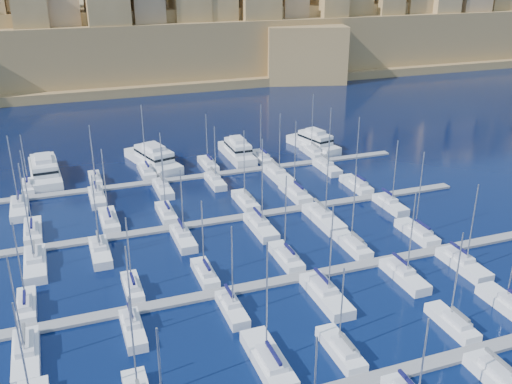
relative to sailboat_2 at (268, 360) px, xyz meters
name	(u,v)px	position (x,y,z in m)	size (l,w,h in m)	color
ground	(268,242)	(10.88, 27.90, -0.77)	(600.00, 600.00, 0.00)	black
pontoon_near	(383,377)	(10.88, -6.10, -0.57)	(84.00, 2.00, 0.40)	slate
pontoon_mid_near	(299,277)	(10.88, 15.90, -0.57)	(84.00, 2.00, 0.40)	slate
pontoon_mid_far	(248,216)	(10.88, 37.90, -0.57)	(84.00, 2.00, 0.40)	slate
pontoon_far	(213,175)	(10.88, 59.90, -0.57)	(84.00, 2.00, 0.40)	slate
sailboat_2	(268,360)	(0.00, 0.00, 0.00)	(3.14, 10.45, 15.53)	silver
sailboat_3	(341,350)	(8.49, -1.07, -0.05)	(2.48, 8.28, 11.40)	silver
sailboat_4	(452,323)	(23.73, -1.19, -0.04)	(2.41, 8.02, 13.10)	silver
sailboat_5	(509,305)	(33.04, -0.54, -0.02)	(2.80, 9.35, 14.44)	silver
sailboat_10	(505,384)	(22.01, -12.03, -0.02)	(3.03, 10.11, 13.49)	silver
sailboat_12	(27,306)	(-25.27, 20.72, -0.04)	(2.35, 7.85, 12.69)	silver
sailboat_13	(133,288)	(-11.80, 20.51, -0.06)	(2.22, 7.41, 11.27)	silver
sailboat_14	(205,273)	(-1.57, 20.68, -0.05)	(2.33, 7.77, 11.99)	silver
sailboat_15	(286,257)	(11.07, 21.13, -0.03)	(2.60, 8.68, 13.84)	silver
sailboat_16	(353,245)	(22.31, 21.05, -0.03)	(2.56, 8.53, 13.80)	silver
sailboat_17	(417,232)	(34.29, 21.31, -0.02)	(2.72, 9.05, 14.65)	silver
sailboat_18	(26,356)	(-25.27, 10.17, -0.02)	(2.91, 9.70, 14.17)	silver
sailboat_19	(133,329)	(-13.23, 11.05, -0.05)	(2.37, 7.90, 12.50)	silver
sailboat_20	(232,308)	(-0.68, 11.09, -0.04)	(2.35, 7.82, 12.82)	silver
sailboat_21	(326,295)	(12.00, 9.77, -0.01)	(3.15, 10.51, 14.47)	silver
sailboat_22	(404,275)	(24.57, 10.46, -0.02)	(2.73, 9.10, 14.02)	silver
sailboat_23	(463,264)	(34.48, 10.25, -0.02)	(2.86, 9.54, 13.77)	silver
sailboat_24	(33,231)	(-24.39, 43.38, -0.02)	(2.75, 9.18, 14.73)	silver
sailboat_25	(109,220)	(-12.21, 43.39, -0.03)	(2.76, 9.21, 13.58)	silver
sailboat_26	(166,213)	(-2.43, 42.96, -0.04)	(2.50, 8.34, 12.99)	silver
sailboat_27	(246,201)	(12.34, 43.21, -0.02)	(2.66, 8.85, 14.30)	silver
sailboat_28	(295,193)	(22.55, 43.68, -0.01)	(2.94, 9.80, 14.93)	silver
sailboat_29	(356,185)	(35.49, 43.32, -0.02)	(2.72, 9.07, 14.59)	silver
sailboat_30	(35,264)	(-24.12, 31.88, 0.01)	(3.09, 10.28, 16.80)	silver
sailboat_31	(100,252)	(-14.83, 32.43, -0.03)	(2.75, 9.18, 13.70)	silver
sailboat_32	(183,238)	(-1.90, 32.61, -0.04)	(2.64, 8.80, 12.75)	silver
sailboat_33	(261,226)	(11.17, 32.14, 0.00)	(2.93, 9.75, 16.40)	silver
sailboat_34	(323,218)	(22.44, 31.52, 0.01)	(3.31, 11.03, 16.15)	silver
sailboat_35	(390,204)	(36.47, 32.75, -0.04)	(2.55, 8.51, 13.24)	silver
sailboat_36	(28,187)	(-25.17, 64.57, -0.06)	(2.26, 7.53, 11.42)	silver
sailboat_37	(95,179)	(-12.49, 64.51, -0.07)	(2.23, 7.42, 10.56)	silver
sailboat_38	(147,171)	(-1.93, 65.29, -0.02)	(2.70, 9.01, 15.06)	silver
sailboat_39	(208,164)	(11.40, 65.14, -0.05)	(2.61, 8.71, 12.03)	silver
sailboat_40	(262,158)	(23.81, 65.23, -0.04)	(2.67, 8.89, 13.01)	silver
sailboat_41	(312,152)	(36.28, 65.16, -0.02)	(2.62, 8.74, 14.34)	silver
sailboat_42	(20,208)	(-26.61, 54.03, -0.01)	(2.99, 9.98, 14.69)	silver
sailboat_43	(97,197)	(-13.09, 54.56, -0.02)	(2.67, 8.90, 15.01)	silver
sailboat_44	(163,189)	(-0.66, 54.52, -0.04)	(2.69, 8.98, 12.41)	silver
sailboat_45	(215,181)	(9.96, 54.89, -0.05)	(2.47, 8.24, 12.44)	silver
sailboat_46	(278,175)	(23.09, 53.76, -0.01)	(3.16, 10.54, 14.18)	silver
sailboat_47	(327,167)	(34.69, 54.50, -0.02)	(2.71, 9.02, 14.16)	silver
motor_yacht_a	(45,170)	(-21.89, 70.33, 0.96)	(6.44, 18.83, 5.25)	silver
motor_yacht_b	(153,158)	(0.49, 70.21, 0.96)	(10.12, 19.11, 5.25)	silver
motor_yacht_c	(237,151)	(19.25, 68.70, 0.96)	(4.67, 15.23, 5.25)	silver
motor_yacht_d	(314,142)	(38.35, 68.70, 0.96)	(8.04, 15.83, 5.25)	silver
fortified_city	(122,34)	(10.70, 183.16, 13.97)	(460.00, 108.95, 59.52)	brown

